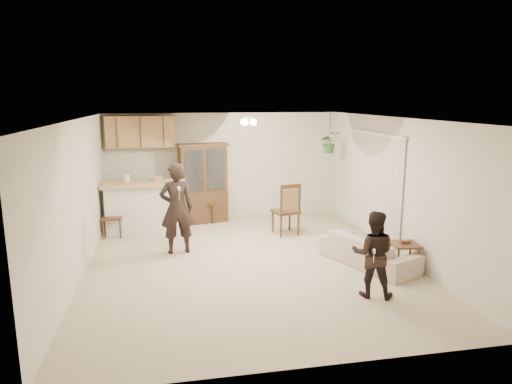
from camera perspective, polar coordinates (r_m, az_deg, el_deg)
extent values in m
plane|color=#B8AB8B|center=(8.09, -0.96, -8.84)|extent=(6.50, 6.50, 0.00)
cube|color=white|center=(7.59, -1.02, 9.14)|extent=(5.50, 6.50, 0.02)
cube|color=beige|center=(10.91, -3.92, 3.28)|extent=(5.50, 0.02, 2.50)
cube|color=beige|center=(4.69, 5.92, -8.12)|extent=(5.50, 0.02, 2.50)
cube|color=beige|center=(7.77, -21.39, -0.91)|extent=(0.02, 6.50, 2.50)
cube|color=beige|center=(8.64, 17.28, 0.57)|extent=(0.02, 6.50, 2.50)
cube|color=silver|center=(10.11, -13.70, -2.03)|extent=(1.60, 0.55, 1.00)
cube|color=tan|center=(10.00, -13.86, 1.03)|extent=(1.75, 0.70, 0.08)
cube|color=#9B6A43|center=(10.58, -14.22, 7.32)|extent=(1.50, 0.34, 0.70)
imported|color=#2C6127|center=(10.55, 9.18, 6.15)|extent=(0.43, 0.37, 0.48)
cylinder|color=black|center=(10.53, 9.24, 7.92)|extent=(0.01, 0.01, 0.65)
imported|color=beige|center=(8.12, 13.93, -6.38)|extent=(1.39, 2.01, 0.73)
imported|color=black|center=(8.48, -9.89, -1.69)|extent=(0.70, 0.50, 1.80)
imported|color=black|center=(6.81, 14.45, -7.21)|extent=(0.81, 0.73, 1.35)
cube|color=#391F15|center=(10.67, -6.57, -1.85)|extent=(1.14, 0.64, 0.71)
cube|color=#391F15|center=(10.50, -6.68, 2.89)|extent=(1.12, 0.59, 1.07)
cube|color=silver|center=(10.50, -6.68, 2.89)|extent=(0.91, 0.21, 0.94)
cube|color=#391F15|center=(10.43, -6.75, 5.89)|extent=(1.23, 0.67, 0.05)
cube|color=#391F15|center=(7.97, 18.12, -6.25)|extent=(0.48, 0.48, 0.03)
cube|color=#391F15|center=(8.08, 17.97, -8.49)|extent=(0.40, 0.40, 0.03)
cube|color=#391F15|center=(7.96, 18.14, -5.95)|extent=(0.17, 0.12, 0.05)
cube|color=#391F15|center=(9.93, -17.52, -3.06)|extent=(0.42, 0.42, 0.04)
cube|color=#A78053|center=(9.87, -17.60, -1.67)|extent=(0.30, 0.04, 0.35)
cube|color=#391F15|center=(9.82, -17.68, -0.37)|extent=(0.37, 0.05, 0.07)
cube|color=#391F15|center=(10.67, -5.98, -1.24)|extent=(0.62, 0.62, 0.05)
cube|color=#A78053|center=(10.61, -6.01, 0.25)|extent=(0.33, 0.19, 0.40)
cube|color=#391F15|center=(10.56, -6.04, 1.65)|extent=(0.40, 0.22, 0.08)
cube|color=#391F15|center=(9.64, 3.72, -2.44)|extent=(0.58, 0.58, 0.05)
cube|color=#A78053|center=(9.57, 3.74, -0.70)|extent=(0.36, 0.12, 0.43)
cube|color=#391F15|center=(9.51, 3.76, 0.93)|extent=(0.45, 0.13, 0.09)
cube|color=white|center=(8.02, -9.61, 0.46)|extent=(0.06, 0.15, 0.05)
cube|color=white|center=(6.49, 14.55, -7.16)|extent=(0.08, 0.11, 0.03)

